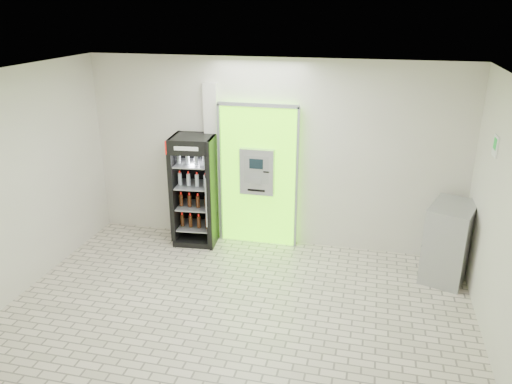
% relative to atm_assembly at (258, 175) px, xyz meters
% --- Properties ---
extents(ground, '(6.00, 6.00, 0.00)m').
position_rel_atm_assembly_xyz_m(ground, '(0.20, -2.41, -1.17)').
color(ground, beige).
rests_on(ground, ground).
extents(room_shell, '(6.00, 6.00, 6.00)m').
position_rel_atm_assembly_xyz_m(room_shell, '(0.20, -2.41, 0.67)').
color(room_shell, silver).
rests_on(room_shell, ground).
extents(atm_assembly, '(1.30, 0.24, 2.33)m').
position_rel_atm_assembly_xyz_m(atm_assembly, '(0.00, 0.00, 0.00)').
color(atm_assembly, '#68F50E').
rests_on(atm_assembly, ground).
extents(pillar, '(0.22, 0.11, 2.60)m').
position_rel_atm_assembly_xyz_m(pillar, '(-0.78, 0.04, 0.13)').
color(pillar, silver).
rests_on(pillar, ground).
extents(beverage_cooler, '(0.73, 0.68, 1.80)m').
position_rel_atm_assembly_xyz_m(beverage_cooler, '(-1.00, -0.22, -0.31)').
color(beverage_cooler, black).
rests_on(beverage_cooler, ground).
extents(steel_cabinet, '(0.82, 0.98, 1.12)m').
position_rel_atm_assembly_xyz_m(steel_cabinet, '(2.91, -0.51, -0.61)').
color(steel_cabinet, '#9FA1A6').
rests_on(steel_cabinet, ground).
extents(exit_sign, '(0.02, 0.22, 0.26)m').
position_rel_atm_assembly_xyz_m(exit_sign, '(3.19, -1.01, 0.95)').
color(exit_sign, white).
rests_on(exit_sign, room_shell).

